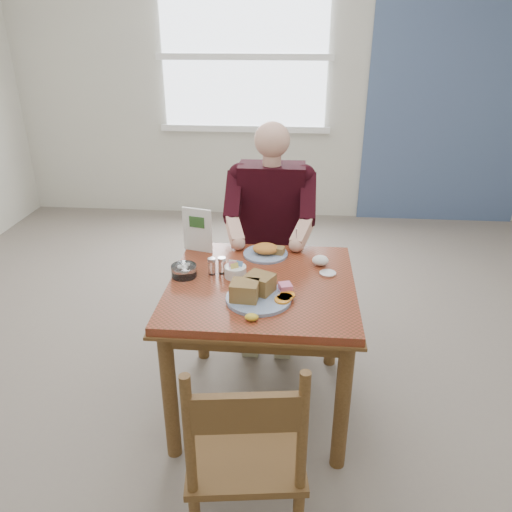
# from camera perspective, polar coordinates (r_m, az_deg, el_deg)

# --- Properties ---
(floor) EXTENTS (6.00, 6.00, 0.00)m
(floor) POSITION_cam_1_polar(r_m,az_deg,el_deg) (2.86, 0.59, -16.35)
(floor) COLOR slate
(floor) RESTS_ON ground
(wall_back) EXTENTS (5.50, 0.00, 5.50)m
(wall_back) POSITION_cam_1_polar(r_m,az_deg,el_deg) (5.17, 3.38, 19.56)
(wall_back) COLOR beige
(wall_back) RESTS_ON ground
(accent_panel) EXTENTS (1.60, 0.02, 2.80)m
(accent_panel) POSITION_cam_1_polar(r_m,az_deg,el_deg) (5.34, 21.73, 18.13)
(accent_panel) COLOR #455981
(accent_panel) RESTS_ON ground
(lemon_wedge) EXTENTS (0.07, 0.06, 0.03)m
(lemon_wedge) POSITION_cam_1_polar(r_m,az_deg,el_deg) (2.12, -0.51, -7.00)
(lemon_wedge) COLOR yellow
(lemon_wedge) RESTS_ON table
(napkin) EXTENTS (0.09, 0.08, 0.05)m
(napkin) POSITION_cam_1_polar(r_m,az_deg,el_deg) (2.61, 7.36, -0.50)
(napkin) COLOR white
(napkin) RESTS_ON table
(metal_dish) EXTENTS (0.11, 0.11, 0.01)m
(metal_dish) POSITION_cam_1_polar(r_m,az_deg,el_deg) (2.53, 8.20, -1.98)
(metal_dish) COLOR silver
(metal_dish) RESTS_ON table
(window) EXTENTS (1.72, 0.04, 1.42)m
(window) POSITION_cam_1_polar(r_m,az_deg,el_deg) (5.15, -1.37, 21.81)
(window) COLOR white
(window) RESTS_ON wall_back
(table) EXTENTS (0.92, 0.92, 0.75)m
(table) POSITION_cam_1_polar(r_m,az_deg,el_deg) (2.49, 0.65, -5.24)
(table) COLOR maroon
(table) RESTS_ON ground
(chair_far) EXTENTS (0.42, 0.42, 0.95)m
(chair_far) POSITION_cam_1_polar(r_m,az_deg,el_deg) (3.26, 1.70, -0.62)
(chair_far) COLOR brown
(chair_far) RESTS_ON ground
(chair_near) EXTENTS (0.47, 0.47, 0.95)m
(chair_near) POSITION_cam_1_polar(r_m,az_deg,el_deg) (1.94, -1.19, -21.87)
(chair_near) COLOR brown
(chair_near) RESTS_ON ground
(diner) EXTENTS (0.53, 0.56, 1.39)m
(diner) POSITION_cam_1_polar(r_m,az_deg,el_deg) (3.05, 1.68, 4.28)
(diner) COLOR gray
(diner) RESTS_ON chair_far
(near_plate) EXTENTS (0.36, 0.36, 0.10)m
(near_plate) POSITION_cam_1_polar(r_m,az_deg,el_deg) (2.27, 0.09, -4.10)
(near_plate) COLOR white
(near_plate) RESTS_ON table
(far_plate) EXTENTS (0.29, 0.29, 0.07)m
(far_plate) POSITION_cam_1_polar(r_m,az_deg,el_deg) (2.70, 1.21, 0.58)
(far_plate) COLOR white
(far_plate) RESTS_ON table
(caddy) EXTENTS (0.11, 0.11, 0.08)m
(caddy) POSITION_cam_1_polar(r_m,az_deg,el_deg) (2.47, -2.38, -1.76)
(caddy) COLOR white
(caddy) RESTS_ON table
(shakers) EXTENTS (0.10, 0.06, 0.09)m
(shakers) POSITION_cam_1_polar(r_m,az_deg,el_deg) (2.50, -4.49, -1.12)
(shakers) COLOR white
(shakers) RESTS_ON table
(creamer) EXTENTS (0.17, 0.17, 0.06)m
(creamer) POSITION_cam_1_polar(r_m,az_deg,el_deg) (2.50, -8.23, -1.67)
(creamer) COLOR white
(creamer) RESTS_ON table
(menu) EXTENTS (0.17, 0.05, 0.25)m
(menu) POSITION_cam_1_polar(r_m,az_deg,el_deg) (2.73, -6.72, 3.00)
(menu) COLOR white
(menu) RESTS_ON table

